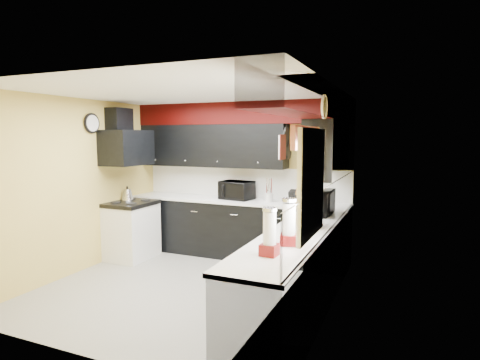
# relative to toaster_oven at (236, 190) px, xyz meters

# --- Properties ---
(ground) EXTENTS (3.60, 3.60, 0.00)m
(ground) POSITION_rel_toaster_oven_xyz_m (0.00, -1.53, -1.09)
(ground) COLOR gray
(ground) RESTS_ON ground
(wall_back) EXTENTS (3.60, 0.06, 2.50)m
(wall_back) POSITION_rel_toaster_oven_xyz_m (0.00, 0.27, 0.16)
(wall_back) COLOR #E0C666
(wall_back) RESTS_ON ground
(wall_right) EXTENTS (0.06, 3.60, 2.50)m
(wall_right) POSITION_rel_toaster_oven_xyz_m (1.80, -1.53, 0.16)
(wall_right) COLOR #E0C666
(wall_right) RESTS_ON ground
(wall_left) EXTENTS (0.06, 3.60, 2.50)m
(wall_left) POSITION_rel_toaster_oven_xyz_m (-1.80, -1.53, 0.16)
(wall_left) COLOR #E0C666
(wall_left) RESTS_ON ground
(ceiling) EXTENTS (3.60, 3.60, 0.06)m
(ceiling) POSITION_rel_toaster_oven_xyz_m (0.00, -1.53, 1.41)
(ceiling) COLOR white
(ceiling) RESTS_ON wall_back
(cab_back) EXTENTS (3.60, 0.60, 0.90)m
(cab_back) POSITION_rel_toaster_oven_xyz_m (0.00, -0.03, -0.64)
(cab_back) COLOR black
(cab_back) RESTS_ON ground
(cab_right) EXTENTS (0.60, 3.00, 0.90)m
(cab_right) POSITION_rel_toaster_oven_xyz_m (1.50, -1.83, -0.64)
(cab_right) COLOR black
(cab_right) RESTS_ON ground
(counter_back) EXTENTS (3.62, 0.64, 0.04)m
(counter_back) POSITION_rel_toaster_oven_xyz_m (0.00, -0.03, -0.17)
(counter_back) COLOR white
(counter_back) RESTS_ON cab_back
(counter_right) EXTENTS (0.64, 3.02, 0.04)m
(counter_right) POSITION_rel_toaster_oven_xyz_m (1.50, -1.83, -0.17)
(counter_right) COLOR white
(counter_right) RESTS_ON cab_right
(splash_back) EXTENTS (3.60, 0.02, 0.50)m
(splash_back) POSITION_rel_toaster_oven_xyz_m (0.00, 0.26, 0.10)
(splash_back) COLOR white
(splash_back) RESTS_ON counter_back
(splash_right) EXTENTS (0.02, 3.60, 0.50)m
(splash_right) POSITION_rel_toaster_oven_xyz_m (1.79, -1.53, 0.10)
(splash_right) COLOR white
(splash_right) RESTS_ON counter_right
(upper_back) EXTENTS (2.60, 0.35, 0.70)m
(upper_back) POSITION_rel_toaster_oven_xyz_m (-0.50, 0.09, 0.71)
(upper_back) COLOR black
(upper_back) RESTS_ON wall_back
(upper_right) EXTENTS (0.35, 1.80, 0.70)m
(upper_right) POSITION_rel_toaster_oven_xyz_m (1.63, -0.63, 0.71)
(upper_right) COLOR black
(upper_right) RESTS_ON wall_right
(soffit_back) EXTENTS (3.60, 0.36, 0.35)m
(soffit_back) POSITION_rel_toaster_oven_xyz_m (0.00, 0.09, 1.24)
(soffit_back) COLOR black
(soffit_back) RESTS_ON wall_back
(soffit_right) EXTENTS (0.36, 3.24, 0.35)m
(soffit_right) POSITION_rel_toaster_oven_xyz_m (1.62, -1.71, 1.24)
(soffit_right) COLOR black
(soffit_right) RESTS_ON wall_right
(stove) EXTENTS (0.60, 0.75, 0.86)m
(stove) POSITION_rel_toaster_oven_xyz_m (-1.50, -0.78, -0.66)
(stove) COLOR white
(stove) RESTS_ON ground
(cooktop) EXTENTS (0.62, 0.77, 0.06)m
(cooktop) POSITION_rel_toaster_oven_xyz_m (-1.50, -0.78, -0.20)
(cooktop) COLOR black
(cooktop) RESTS_ON stove
(hood) EXTENTS (0.50, 0.78, 0.55)m
(hood) POSITION_rel_toaster_oven_xyz_m (-1.55, -0.78, 0.69)
(hood) COLOR black
(hood) RESTS_ON wall_left
(hood_duct) EXTENTS (0.24, 0.40, 0.40)m
(hood_duct) POSITION_rel_toaster_oven_xyz_m (-1.68, -0.78, 1.11)
(hood_duct) COLOR black
(hood_duct) RESTS_ON wall_left
(window) EXTENTS (0.03, 0.86, 0.96)m
(window) POSITION_rel_toaster_oven_xyz_m (1.79, -2.43, 0.46)
(window) COLOR white
(window) RESTS_ON wall_right
(valance) EXTENTS (0.04, 0.88, 0.20)m
(valance) POSITION_rel_toaster_oven_xyz_m (1.73, -2.43, 0.86)
(valance) COLOR red
(valance) RESTS_ON wall_right
(pan_top) EXTENTS (0.03, 0.22, 0.40)m
(pan_top) POSITION_rel_toaster_oven_xyz_m (0.82, 0.02, 0.91)
(pan_top) COLOR black
(pan_top) RESTS_ON upper_back
(pan_mid) EXTENTS (0.03, 0.28, 0.46)m
(pan_mid) POSITION_rel_toaster_oven_xyz_m (0.82, -0.11, 0.66)
(pan_mid) COLOR black
(pan_mid) RESTS_ON upper_back
(pan_low) EXTENTS (0.03, 0.24, 0.42)m
(pan_low) POSITION_rel_toaster_oven_xyz_m (0.82, 0.15, 0.63)
(pan_low) COLOR black
(pan_low) RESTS_ON upper_back
(cut_board) EXTENTS (0.03, 0.26, 0.35)m
(cut_board) POSITION_rel_toaster_oven_xyz_m (0.83, -0.23, 0.71)
(cut_board) COLOR white
(cut_board) RESTS_ON upper_back
(baskets) EXTENTS (0.27, 0.27, 0.50)m
(baskets) POSITION_rel_toaster_oven_xyz_m (1.52, -1.48, 0.09)
(baskets) COLOR brown
(baskets) RESTS_ON upper_right
(clock) EXTENTS (0.03, 0.30, 0.30)m
(clock) POSITION_rel_toaster_oven_xyz_m (-1.77, -1.28, 1.06)
(clock) COLOR black
(clock) RESTS_ON wall_left
(deco_plate) EXTENTS (0.03, 0.24, 0.24)m
(deco_plate) POSITION_rel_toaster_oven_xyz_m (1.77, -1.88, 1.16)
(deco_plate) COLOR white
(deco_plate) RESTS_ON wall_right
(toaster_oven) EXTENTS (0.57, 0.50, 0.30)m
(toaster_oven) POSITION_rel_toaster_oven_xyz_m (0.00, 0.00, 0.00)
(toaster_oven) COLOR black
(toaster_oven) RESTS_ON counter_back
(microwave) EXTENTS (0.40, 0.58, 0.32)m
(microwave) POSITION_rel_toaster_oven_xyz_m (1.48, -0.74, 0.01)
(microwave) COLOR black
(microwave) RESTS_ON counter_right
(utensil_crock) EXTENTS (0.16, 0.16, 0.14)m
(utensil_crock) POSITION_rel_toaster_oven_xyz_m (0.58, -0.05, -0.08)
(utensil_crock) COLOR silver
(utensil_crock) RESTS_ON counter_back
(knife_block) EXTENTS (0.10, 0.14, 0.20)m
(knife_block) POSITION_rel_toaster_oven_xyz_m (0.96, -0.06, -0.05)
(knife_block) COLOR black
(knife_block) RESTS_ON counter_back
(kettle) EXTENTS (0.24, 0.24, 0.18)m
(kettle) POSITION_rel_toaster_oven_xyz_m (-1.68, -0.64, -0.08)
(kettle) COLOR #A7A7AB
(kettle) RESTS_ON cooktop
(dispenser_a) EXTENTS (0.19, 0.19, 0.43)m
(dispenser_a) POSITION_rel_toaster_oven_xyz_m (1.56, -2.33, 0.07)
(dispenser_a) COLOR #5E050C
(dispenser_a) RESTS_ON counter_right
(dispenser_b) EXTENTS (0.15, 0.15, 0.39)m
(dispenser_b) POSITION_rel_toaster_oven_xyz_m (1.50, -2.72, 0.05)
(dispenser_b) COLOR maroon
(dispenser_b) RESTS_ON counter_right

